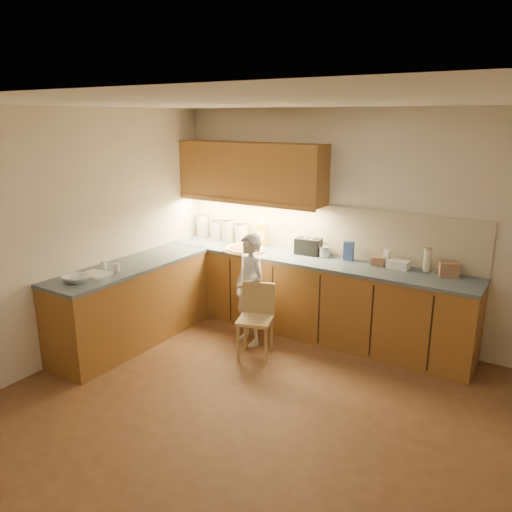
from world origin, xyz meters
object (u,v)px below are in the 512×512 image
(oil_jug, at_px, (262,234))
(toaster, at_px, (308,246))
(wooden_chair, at_px, (257,314))
(pizza_on_board, at_px, (245,249))
(child, at_px, (250,290))

(oil_jug, relative_size, toaster, 1.09)
(wooden_chair, bearing_deg, toaster, 63.87)
(pizza_on_board, height_order, wooden_chair, pizza_on_board)
(pizza_on_board, xyz_separation_m, toaster, (0.73, 0.27, 0.07))
(child, height_order, oil_jug, child)
(pizza_on_board, relative_size, child, 0.41)
(pizza_on_board, xyz_separation_m, oil_jug, (0.07, 0.30, 0.13))
(wooden_chair, bearing_deg, pizza_on_board, 112.89)
(pizza_on_board, distance_m, oil_jug, 0.33)
(pizza_on_board, height_order, toaster, pizza_on_board)
(oil_jug, bearing_deg, pizza_on_board, -103.03)
(wooden_chair, distance_m, oil_jug, 1.28)
(child, xyz_separation_m, oil_jug, (-0.32, 0.79, 0.44))
(child, bearing_deg, wooden_chair, -17.44)
(wooden_chair, distance_m, toaster, 1.11)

